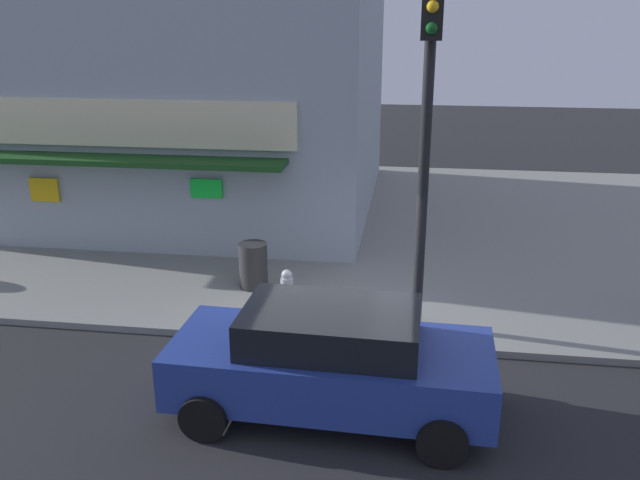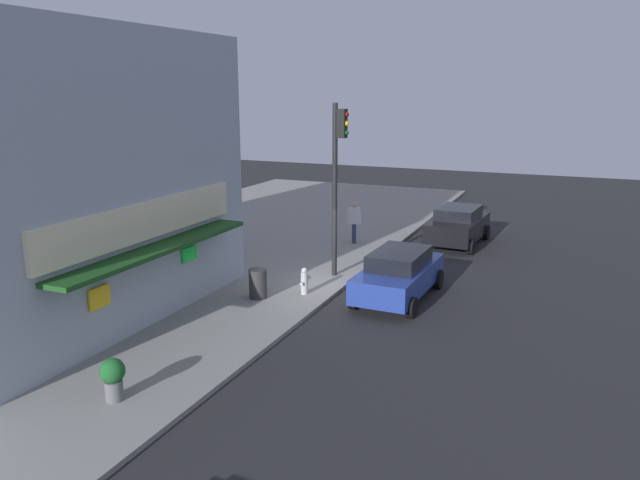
{
  "view_description": "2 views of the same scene",
  "coord_description": "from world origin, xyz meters",
  "px_view_note": "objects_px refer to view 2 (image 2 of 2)",
  "views": [
    {
      "loc": [
        1.12,
        -9.82,
        5.26
      ],
      "look_at": [
        -0.42,
        1.04,
        1.54
      ],
      "focal_mm": 36.84,
      "sensor_mm": 36.0,
      "label": 1
    },
    {
      "loc": [
        -18.34,
        -7.13,
        6.55
      ],
      "look_at": [
        -0.04,
        0.74,
        1.71
      ],
      "focal_mm": 35.11,
      "sensor_mm": 36.0,
      "label": 2
    }
  ],
  "objects_px": {
    "pedestrian": "(354,220)",
    "traffic_light": "(337,168)",
    "trash_can": "(258,284)",
    "parked_car_blue": "(399,274)",
    "parked_car_black": "(458,225)",
    "fire_hydrant": "(304,281)",
    "potted_plant_by_doorway": "(113,377)"
  },
  "relations": [
    {
      "from": "traffic_light",
      "to": "parked_car_blue",
      "type": "relative_size",
      "value": 1.35
    },
    {
      "from": "pedestrian",
      "to": "parked_car_black",
      "type": "xyz_separation_m",
      "value": [
        1.96,
        -4.02,
        -0.25
      ]
    },
    {
      "from": "fire_hydrant",
      "to": "trash_can",
      "type": "height_order",
      "value": "trash_can"
    },
    {
      "from": "traffic_light",
      "to": "trash_can",
      "type": "height_order",
      "value": "traffic_light"
    },
    {
      "from": "traffic_light",
      "to": "fire_hydrant",
      "type": "relative_size",
      "value": 6.81
    },
    {
      "from": "potted_plant_by_doorway",
      "to": "traffic_light",
      "type": "bearing_deg",
      "value": -5.28
    },
    {
      "from": "trash_can",
      "to": "pedestrian",
      "type": "xyz_separation_m",
      "value": [
        8.01,
        -0.26,
        0.52
      ]
    },
    {
      "from": "potted_plant_by_doorway",
      "to": "parked_car_black",
      "type": "bearing_deg",
      "value": -12.74
    },
    {
      "from": "pedestrian",
      "to": "traffic_light",
      "type": "bearing_deg",
      "value": -166.81
    },
    {
      "from": "traffic_light",
      "to": "fire_hydrant",
      "type": "xyz_separation_m",
      "value": [
        -2.32,
        0.19,
        -3.36
      ]
    },
    {
      "from": "fire_hydrant",
      "to": "parked_car_black",
      "type": "height_order",
      "value": "parked_car_black"
    },
    {
      "from": "pedestrian",
      "to": "parked_car_black",
      "type": "distance_m",
      "value": 4.48
    },
    {
      "from": "parked_car_blue",
      "to": "parked_car_black",
      "type": "relative_size",
      "value": 1.05
    },
    {
      "from": "parked_car_blue",
      "to": "traffic_light",
      "type": "bearing_deg",
      "value": 65.6
    },
    {
      "from": "pedestrian",
      "to": "parked_car_black",
      "type": "relative_size",
      "value": 0.42
    },
    {
      "from": "parked_car_black",
      "to": "fire_hydrant",
      "type": "bearing_deg",
      "value": 161.14
    },
    {
      "from": "pedestrian",
      "to": "trash_can",
      "type": "bearing_deg",
      "value": 178.16
    },
    {
      "from": "parked_car_blue",
      "to": "parked_car_black",
      "type": "bearing_deg",
      "value": -2.23
    },
    {
      "from": "pedestrian",
      "to": "parked_car_blue",
      "type": "bearing_deg",
      "value": -148.05
    },
    {
      "from": "traffic_light",
      "to": "fire_hydrant",
      "type": "bearing_deg",
      "value": 175.22
    },
    {
      "from": "trash_can",
      "to": "parked_car_black",
      "type": "distance_m",
      "value": 10.85
    },
    {
      "from": "fire_hydrant",
      "to": "trash_can",
      "type": "distance_m",
      "value": 1.49
    },
    {
      "from": "traffic_light",
      "to": "potted_plant_by_doorway",
      "type": "height_order",
      "value": "traffic_light"
    },
    {
      "from": "traffic_light",
      "to": "pedestrian",
      "type": "xyz_separation_m",
      "value": [
        4.78,
        1.12,
        -2.8
      ]
    },
    {
      "from": "pedestrian",
      "to": "potted_plant_by_doorway",
      "type": "relative_size",
      "value": 1.88
    },
    {
      "from": "trash_can",
      "to": "potted_plant_by_doorway",
      "type": "distance_m",
      "value": 7.08
    },
    {
      "from": "fire_hydrant",
      "to": "parked_car_black",
      "type": "bearing_deg",
      "value": -18.86
    },
    {
      "from": "trash_can",
      "to": "parked_car_black",
      "type": "xyz_separation_m",
      "value": [
        9.97,
        -4.28,
        0.26
      ]
    },
    {
      "from": "traffic_light",
      "to": "pedestrian",
      "type": "relative_size",
      "value": 3.38
    },
    {
      "from": "traffic_light",
      "to": "pedestrian",
      "type": "distance_m",
      "value": 5.65
    },
    {
      "from": "trash_can",
      "to": "potted_plant_by_doorway",
      "type": "xyz_separation_m",
      "value": [
        -7.07,
        -0.43,
        0.08
      ]
    },
    {
      "from": "potted_plant_by_doorway",
      "to": "parked_car_blue",
      "type": "distance_m",
      "value": 9.79
    }
  ]
}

